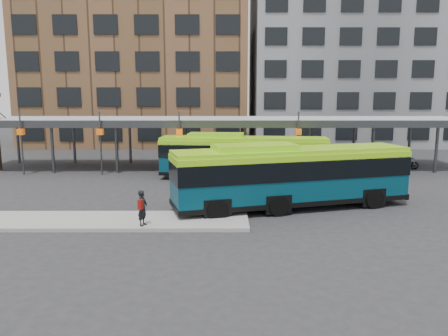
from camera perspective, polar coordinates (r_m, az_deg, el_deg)
ground at (r=24.09m, az=-0.84°, el=-5.08°), size 120.00×120.00×0.00m
boarding_island at (r=21.95m, az=-15.54°, el=-6.67°), size 14.00×3.00×0.18m
canopy at (r=36.23m, az=-0.71°, el=6.13°), size 40.00×6.53×4.80m
building_brick at (r=56.46m, az=-11.01°, el=14.42°), size 26.00×14.00×22.00m
building_grey at (r=57.62m, az=16.10°, el=13.13°), size 24.00×14.00×20.00m
bus_front at (r=23.71m, az=8.73°, el=-0.85°), size 13.14×6.12×3.55m
bus_rear at (r=31.81m, az=2.47°, el=1.69°), size 12.24×3.72×3.32m
pedestrian at (r=20.27m, az=-10.60°, el=-5.12°), size 0.53×0.68×1.64m
bike_rack at (r=38.09m, az=20.14°, el=0.51°), size 6.11×1.39×1.00m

